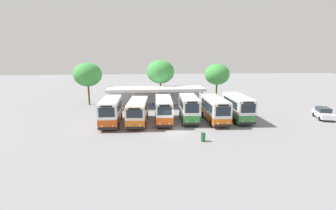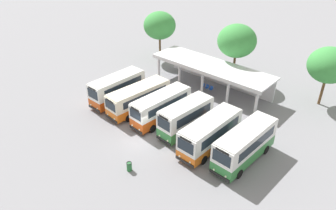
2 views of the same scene
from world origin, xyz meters
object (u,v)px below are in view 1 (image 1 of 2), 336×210
at_px(city_bus_far_end_green, 238,107).
at_px(parked_car_flank, 323,113).
at_px(city_bus_second_in_row, 138,111).
at_px(waiting_chair_second_from_end, 157,105).
at_px(litter_bin_apron, 203,137).
at_px(city_bus_fourth_amber, 189,108).
at_px(waiting_chair_end_by_column, 153,105).
at_px(city_bus_nearest_orange, 111,111).
at_px(waiting_chair_middle_seat, 161,105).
at_px(city_bus_middle_cream, 164,109).
at_px(city_bus_fifth_blue, 215,109).

height_order(city_bus_far_end_green, parked_car_flank, city_bus_far_end_green).
distance_m(city_bus_second_in_row, parked_car_flank, 26.40).
relative_size(waiting_chair_second_from_end, litter_bin_apron, 0.96).
height_order(city_bus_second_in_row, city_bus_fourth_amber, city_bus_fourth_amber).
distance_m(parked_car_flank, waiting_chair_end_by_column, 25.84).
xyz_separation_m(city_bus_nearest_orange, waiting_chair_second_from_end, (6.59, 9.77, -1.35)).
bearing_deg(litter_bin_apron, city_bus_far_end_green, 49.80).
bearing_deg(waiting_chair_middle_seat, city_bus_middle_cream, -91.83).
xyz_separation_m(city_bus_fourth_amber, parked_car_flank, (19.43, -0.53, -1.08)).
relative_size(city_bus_nearest_orange, city_bus_fifth_blue, 0.95).
bearing_deg(parked_car_flank, waiting_chair_second_from_end, 157.13).
xyz_separation_m(parked_car_flank, litter_bin_apron, (-19.39, -7.54, -0.37)).
bearing_deg(city_bus_middle_cream, waiting_chair_second_from_end, 92.24).
height_order(city_bus_fourth_amber, city_bus_fifth_blue, city_bus_fourth_amber).
relative_size(city_bus_nearest_orange, litter_bin_apron, 8.18).
bearing_deg(waiting_chair_end_by_column, city_bus_second_in_row, -104.57).
bearing_deg(city_bus_nearest_orange, city_bus_far_end_green, 1.98).
xyz_separation_m(city_bus_nearest_orange, litter_bin_apron, (10.46, -7.58, -1.42)).
bearing_deg(parked_car_flank, city_bus_middle_cream, 178.79).
distance_m(city_bus_middle_cream, parked_car_flank, 22.93).
height_order(city_bus_far_end_green, waiting_chair_second_from_end, city_bus_far_end_green).
height_order(city_bus_fourth_amber, waiting_chair_second_from_end, city_bus_fourth_amber).
distance_m(city_bus_middle_cream, waiting_chair_end_by_column, 9.41).
bearing_deg(city_bus_nearest_orange, city_bus_middle_cream, 3.59).
relative_size(city_bus_second_in_row, waiting_chair_end_by_column, 9.54).
height_order(city_bus_second_in_row, city_bus_fifth_blue, city_bus_fifth_blue).
height_order(city_bus_fifth_blue, city_bus_far_end_green, city_bus_far_end_green).
xyz_separation_m(city_bus_second_in_row, waiting_chair_middle_seat, (3.77, 9.48, -1.19)).
height_order(parked_car_flank, litter_bin_apron, parked_car_flank).
bearing_deg(waiting_chair_second_from_end, city_bus_middle_cream, -87.76).
height_order(city_bus_far_end_green, litter_bin_apron, city_bus_far_end_green).
relative_size(city_bus_middle_cream, waiting_chair_second_from_end, 8.90).
xyz_separation_m(city_bus_nearest_orange, city_bus_middle_cream, (6.95, 0.44, -0.05)).
distance_m(city_bus_fourth_amber, city_bus_fifth_blue, 3.51).
distance_m(waiting_chair_end_by_column, waiting_chair_middle_seat, 1.33).
height_order(city_bus_fourth_amber, litter_bin_apron, city_bus_fourth_amber).
distance_m(city_bus_fourth_amber, waiting_chair_end_by_column, 10.35).
xyz_separation_m(city_bus_fifth_blue, waiting_chair_middle_seat, (-6.65, 9.76, -1.29)).
relative_size(city_bus_nearest_orange, waiting_chair_second_from_end, 8.56).
bearing_deg(city_bus_nearest_orange, litter_bin_apron, -35.94).
bearing_deg(city_bus_far_end_green, city_bus_nearest_orange, -178.02).
bearing_deg(city_bus_fourth_amber, city_bus_nearest_orange, -177.35).
height_order(waiting_chair_middle_seat, litter_bin_apron, litter_bin_apron).
xyz_separation_m(city_bus_fifth_blue, city_bus_far_end_green, (3.48, 0.59, 0.07)).
bearing_deg(city_bus_far_end_green, waiting_chair_middle_seat, 137.87).
xyz_separation_m(waiting_chair_end_by_column, waiting_chair_middle_seat, (1.33, 0.07, 0.00)).
relative_size(city_bus_second_in_row, waiting_chair_second_from_end, 9.54).
xyz_separation_m(city_bus_middle_cream, waiting_chair_second_from_end, (-0.37, 9.33, -1.30)).
xyz_separation_m(parked_car_flank, waiting_chair_middle_seat, (-22.60, 9.81, -0.30)).
height_order(city_bus_middle_cream, waiting_chair_middle_seat, city_bus_middle_cream).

